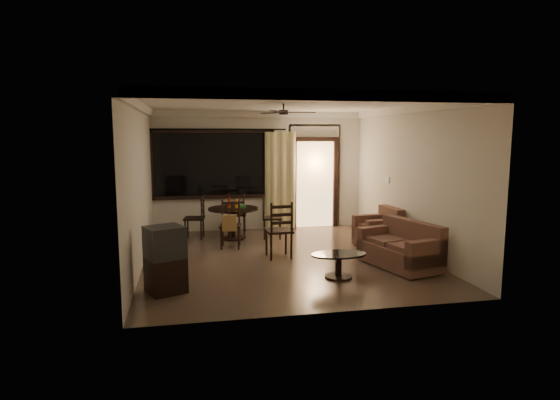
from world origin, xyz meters
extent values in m
plane|color=#7F6651|center=(0.00, 0.00, 0.00)|extent=(5.50, 5.50, 0.00)
plane|color=beige|center=(0.00, 2.75, 1.40)|extent=(5.00, 0.00, 5.00)
plane|color=beige|center=(0.00, -2.75, 1.40)|extent=(5.00, 0.00, 5.00)
plane|color=beige|center=(-2.50, 0.00, 1.40)|extent=(0.00, 5.50, 5.50)
plane|color=beige|center=(2.50, 0.00, 1.40)|extent=(0.00, 5.50, 5.50)
plane|color=white|center=(0.00, 0.00, 2.80)|extent=(5.50, 5.50, 0.00)
cube|color=black|center=(-1.10, 2.72, 1.57)|extent=(2.70, 0.04, 1.45)
cylinder|color=black|center=(-1.00, 2.63, 2.38)|extent=(3.20, 0.03, 0.03)
cube|color=#FFC684|center=(1.35, 2.71, 1.05)|extent=(0.91, 0.03, 2.08)
cube|color=white|center=(2.48, 1.05, 1.30)|extent=(0.02, 0.18, 0.12)
cylinder|color=black|center=(0.00, 0.00, 2.74)|extent=(0.03, 0.03, 0.12)
cylinder|color=black|center=(0.00, 0.00, 2.65)|extent=(0.16, 0.16, 0.08)
cylinder|color=black|center=(-0.74, 1.81, 0.66)|extent=(1.08, 1.08, 0.04)
cylinder|color=black|center=(-0.74, 1.81, 0.33)|extent=(0.11, 0.11, 0.63)
cylinder|color=black|center=(-0.74, 1.81, 0.01)|extent=(0.54, 0.54, 0.03)
cylinder|color=maroon|center=(-0.82, 1.87, 0.79)|extent=(0.06, 0.06, 0.22)
cylinder|color=#B07C12|center=(-0.68, 1.75, 0.77)|extent=(0.06, 0.06, 0.18)
cube|color=#227325|center=(-0.53, 1.88, 0.70)|extent=(0.14, 0.10, 0.05)
cube|color=black|center=(-1.58, 1.95, 0.45)|extent=(0.48, 0.48, 0.04)
cube|color=black|center=(0.10, 1.67, 0.45)|extent=(0.48, 0.48, 0.04)
cube|color=black|center=(-0.88, 0.97, 0.45)|extent=(0.48, 0.48, 0.04)
cube|color=#AD824A|center=(-0.92, 0.74, 0.55)|extent=(0.29, 0.13, 0.32)
cube|color=black|center=(-0.61, 2.30, 0.45)|extent=(0.48, 0.48, 0.04)
cube|color=black|center=(-2.05, -1.53, 0.26)|extent=(0.64, 0.62, 0.51)
cube|color=black|center=(-2.05, -1.53, 0.74)|extent=(0.64, 0.62, 0.46)
cube|color=black|center=(-1.82, -1.43, 0.74)|extent=(0.16, 0.34, 0.31)
cube|color=#4F3125|center=(1.83, -0.97, 0.20)|extent=(1.10, 1.58, 0.36)
cube|color=#4F3125|center=(2.11, -0.90, 0.49)|extent=(0.54, 1.43, 0.58)
cube|color=#4F3125|center=(2.00, -1.59, 0.38)|extent=(0.78, 0.35, 0.45)
cube|color=#4F3125|center=(1.67, -0.36, 0.38)|extent=(0.78, 0.35, 0.45)
cube|color=#4F3125|center=(1.79, -0.98, 0.40)|extent=(0.84, 1.35, 0.11)
cube|color=#4F3125|center=(2.03, 0.44, 0.20)|extent=(0.83, 0.83, 0.37)
cube|color=#4F3125|center=(2.33, 0.46, 0.51)|extent=(0.24, 0.79, 0.60)
cube|color=#4F3125|center=(2.05, 0.14, 0.39)|extent=(0.79, 0.22, 0.46)
cube|color=#4F3125|center=(2.01, 0.75, 0.39)|extent=(0.79, 0.22, 0.46)
cube|color=#4F3125|center=(1.99, 0.44, 0.41)|extent=(0.59, 0.63, 0.11)
ellipsoid|color=navy|center=(1.99, 0.44, 0.52)|extent=(0.33, 0.28, 0.10)
ellipsoid|color=black|center=(0.61, -1.35, 0.38)|extent=(0.89, 0.54, 0.03)
cylinder|color=black|center=(0.61, -1.35, 0.19)|extent=(0.10, 0.10, 0.36)
cylinder|color=black|center=(0.61, -1.35, 0.01)|extent=(0.44, 0.44, 0.03)
cube|color=black|center=(-0.08, 0.05, 0.50)|extent=(0.49, 0.49, 0.04)
camera|label=1|loc=(-1.72, -8.23, 2.26)|focal=30.00mm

